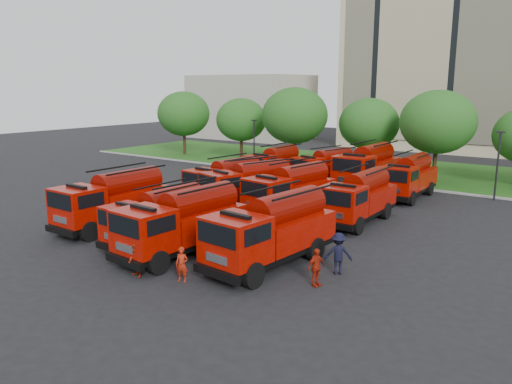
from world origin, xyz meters
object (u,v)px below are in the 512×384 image
fire_truck_9 (325,167)px  firefighter_0 (182,281)px  fire_truck_8 (275,164)px  fire_truck_1 (159,216)px  fire_truck_3 (272,230)px  fire_truck_6 (290,190)px  fire_truck_2 (183,222)px  firefighter_2 (315,286)px  fire_truck_10 (367,167)px  firefighter_5 (347,215)px  fire_truck_7 (359,197)px  firefighter_1 (137,277)px  fire_truck_4 (226,180)px  fire_truck_11 (409,177)px  fire_truck_0 (114,200)px  firefighter_3 (338,274)px  firefighter_4 (143,217)px  fire_truck_5 (249,185)px

fire_truck_9 → firefighter_0: size_ratio=4.47×
fire_truck_8 → fire_truck_1: bearing=-75.4°
fire_truck_1 → fire_truck_9: 19.82m
fire_truck_3 → fire_truck_6: bearing=122.1°
fire_truck_2 → firefighter_2: bearing=5.4°
fire_truck_8 → fire_truck_10: 8.27m
fire_truck_10 → firefighter_5: 9.21m
fire_truck_7 → fire_truck_9: 12.24m
fire_truck_6 → firefighter_1: 13.50m
fire_truck_4 → fire_truck_10: size_ratio=0.87×
fire_truck_2 → fire_truck_6: bearing=92.7°
firefighter_5 → fire_truck_11: bearing=-88.4°
fire_truck_7 → fire_truck_0: bearing=-140.1°
fire_truck_1 → fire_truck_2: fire_truck_2 is taller
firefighter_3 → fire_truck_8: bearing=-80.7°
fire_truck_9 → fire_truck_10: size_ratio=0.87×
firefighter_4 → fire_truck_0: bearing=164.9°
firefighter_0 → firefighter_4: size_ratio=0.85×
fire_truck_2 → fire_truck_8: 20.56m
firefighter_0 → firefighter_4: firefighter_4 is taller
fire_truck_4 → fire_truck_5: 2.50m
fire_truck_6 → firefighter_4: bearing=-133.4°
fire_truck_11 → fire_truck_10: bearing=163.1°
fire_truck_7 → firefighter_3: size_ratio=3.62×
fire_truck_5 → fire_truck_11: size_ratio=1.05×
firefighter_5 → fire_truck_10: bearing=-62.3°
fire_truck_1 → firefighter_2: size_ratio=3.86×
fire_truck_5 → fire_truck_9: 10.44m
fire_truck_4 → fire_truck_6: (5.91, -0.62, 0.09)m
fire_truck_6 → firefighter_4: fire_truck_6 is taller
fire_truck_8 → fire_truck_5: bearing=-67.0°
fire_truck_8 → firefighter_1: size_ratio=4.20×
fire_truck_3 → firefighter_0: size_ratio=4.93×
fire_truck_6 → firefighter_5: fire_truck_6 is taller
fire_truck_6 → firefighter_0: 12.89m
fire_truck_0 → firefighter_2: size_ratio=4.41×
firefighter_0 → fire_truck_2: bearing=111.7°
firefighter_0 → fire_truck_10: bearing=73.2°
firefighter_2 → firefighter_4: 15.12m
fire_truck_6 → fire_truck_8: 11.92m
fire_truck_5 → firefighter_5: (6.60, 1.93, -1.59)m
fire_truck_8 → fire_truck_11: bearing=1.0°
firefighter_4 → fire_truck_6: bearing=-76.6°
fire_truck_4 → firefighter_0: (8.22, -13.20, -1.55)m
fire_truck_2 → fire_truck_5: 10.53m
fire_truck_2 → firefighter_2: 7.58m
fire_truck_8 → firefighter_0: (9.72, -21.92, -1.52)m
firefighter_1 → firefighter_4: size_ratio=0.87×
fire_truck_7 → firefighter_2: (2.80, -10.48, -1.58)m
fire_truck_0 → fire_truck_5: size_ratio=1.00×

